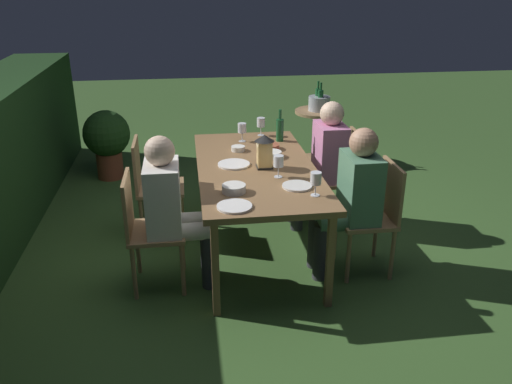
% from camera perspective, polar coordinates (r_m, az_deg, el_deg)
% --- Properties ---
extents(ground_plane, '(16.00, 16.00, 0.00)m').
position_cam_1_polar(ground_plane, '(4.43, 0.00, -6.31)').
color(ground_plane, '#385B28').
extents(dining_table, '(1.87, 0.92, 0.75)m').
position_cam_1_polar(dining_table, '(4.13, 0.00, 2.20)').
color(dining_table, olive).
rests_on(dining_table, ground).
extents(chair_side_left_a, '(0.42, 0.40, 0.87)m').
position_cam_1_polar(chair_side_left_a, '(4.04, 12.89, -2.19)').
color(chair_side_left_a, '#9E7A51').
rests_on(chair_side_left_a, ground).
extents(person_in_green, '(0.38, 0.47, 1.15)m').
position_cam_1_polar(person_in_green, '(3.91, 10.39, -0.36)').
color(person_in_green, '#4C7A5B').
rests_on(person_in_green, ground).
extents(chair_side_right_b, '(0.42, 0.40, 0.87)m').
position_cam_1_polar(chair_side_right_b, '(4.58, -11.34, 0.98)').
color(chair_side_right_b, '#9E7A51').
rests_on(chair_side_right_b, ground).
extents(chair_side_left_b, '(0.42, 0.40, 0.87)m').
position_cam_1_polar(chair_side_left_b, '(4.77, 9.49, 2.01)').
color(chair_side_left_b, '#9E7A51').
rests_on(chair_side_left_b, ground).
extents(person_in_pink, '(0.38, 0.47, 1.15)m').
position_cam_1_polar(person_in_pink, '(4.67, 7.30, 3.65)').
color(person_in_pink, '#C675A3').
rests_on(person_in_pink, ground).
extents(chair_side_right_a, '(0.42, 0.40, 0.87)m').
position_cam_1_polar(chair_side_right_a, '(3.81, -11.92, -3.67)').
color(chair_side_right_a, '#9E7A51').
rests_on(chair_side_right_a, ground).
extents(person_in_cream, '(0.38, 0.47, 1.15)m').
position_cam_1_polar(person_in_cream, '(3.73, -9.12, -1.44)').
color(person_in_cream, white).
rests_on(person_in_cream, ground).
extents(lantern_centerpiece, '(0.15, 0.15, 0.27)m').
position_cam_1_polar(lantern_centerpiece, '(4.03, 0.93, 4.68)').
color(lantern_centerpiece, black).
rests_on(lantern_centerpiece, dining_table).
extents(green_bottle_on_table, '(0.07, 0.07, 0.29)m').
position_cam_1_polar(green_bottle_on_table, '(4.72, 2.63, 6.89)').
color(green_bottle_on_table, '#195128').
rests_on(green_bottle_on_table, dining_table).
extents(wine_glass_a, '(0.08, 0.08, 0.17)m').
position_cam_1_polar(wine_glass_a, '(4.88, 0.55, 7.56)').
color(wine_glass_a, silver).
rests_on(wine_glass_a, dining_table).
extents(wine_glass_b, '(0.08, 0.08, 0.17)m').
position_cam_1_polar(wine_glass_b, '(3.53, 6.59, 1.37)').
color(wine_glass_b, silver).
rests_on(wine_glass_b, dining_table).
extents(wine_glass_c, '(0.08, 0.08, 0.17)m').
position_cam_1_polar(wine_glass_c, '(3.84, 2.48, 3.29)').
color(wine_glass_c, silver).
rests_on(wine_glass_c, dining_table).
extents(wine_glass_d, '(0.08, 0.08, 0.17)m').
position_cam_1_polar(wine_glass_d, '(4.70, -1.54, 6.94)').
color(wine_glass_d, silver).
rests_on(wine_glass_d, dining_table).
extents(plate_a, '(0.25, 0.25, 0.01)m').
position_cam_1_polar(plate_a, '(4.13, -2.45, 3.06)').
color(plate_a, white).
rests_on(plate_a, dining_table).
extents(plate_b, '(0.21, 0.21, 0.01)m').
position_cam_1_polar(plate_b, '(3.70, 4.53, 0.66)').
color(plate_b, silver).
rests_on(plate_b, dining_table).
extents(plate_c, '(0.23, 0.23, 0.01)m').
position_cam_1_polar(plate_c, '(3.37, -2.38, -1.58)').
color(plate_c, white).
rests_on(plate_c, dining_table).
extents(bowl_olives, '(0.17, 0.17, 0.05)m').
position_cam_1_polar(bowl_olives, '(4.31, 1.73, 4.19)').
color(bowl_olives, silver).
rests_on(bowl_olives, dining_table).
extents(bowl_bread, '(0.12, 0.12, 0.04)m').
position_cam_1_polar(bowl_bread, '(4.46, -1.98, 4.81)').
color(bowl_bread, silver).
rests_on(bowl_bread, dining_table).
extents(bowl_salad, '(0.17, 0.17, 0.06)m').
position_cam_1_polar(bowl_salad, '(3.60, -2.45, 0.41)').
color(bowl_salad, silver).
rests_on(bowl_salad, dining_table).
extents(bowl_dip, '(0.17, 0.17, 0.04)m').
position_cam_1_polar(bowl_dip, '(4.51, 1.50, 5.02)').
color(bowl_dip, '#9E5138').
rests_on(bowl_dip, dining_table).
extents(side_table, '(0.58, 0.58, 0.63)m').
position_cam_1_polar(side_table, '(6.45, 6.83, 7.09)').
color(side_table, '#9E7A51').
rests_on(side_table, ground).
extents(ice_bucket, '(0.26, 0.26, 0.34)m').
position_cam_1_polar(ice_bucket, '(6.37, 6.95, 9.77)').
color(ice_bucket, '#B2B7BF').
rests_on(ice_bucket, side_table).
extents(potted_plant_by_hedge, '(0.52, 0.52, 0.78)m').
position_cam_1_polar(potted_plant_by_hedge, '(6.05, -16.03, 5.66)').
color(potted_plant_by_hedge, brown).
rests_on(potted_plant_by_hedge, ground).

